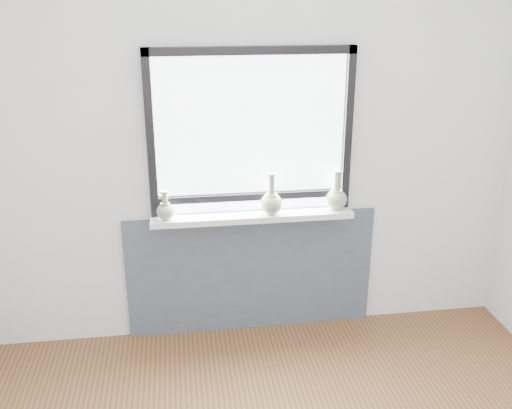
{
  "coord_description": "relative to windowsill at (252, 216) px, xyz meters",
  "views": [
    {
      "loc": [
        -0.47,
        -1.71,
        2.25
      ],
      "look_at": [
        0.0,
        1.55,
        1.02
      ],
      "focal_mm": 40.0,
      "sensor_mm": 36.0,
      "label": 1
    }
  ],
  "objects": [
    {
      "name": "back_wall",
      "position": [
        0.0,
        0.1,
        0.42
      ],
      "size": [
        3.6,
        0.02,
        2.6
      ],
      "primitive_type": "cube",
      "color": "silver",
      "rests_on": "ground"
    },
    {
      "name": "vase_a",
      "position": [
        -0.56,
        -0.02,
        0.08
      ],
      "size": [
        0.12,
        0.12,
        0.19
      ],
      "rotation": [
        0.0,
        0.0,
        -0.12
      ],
      "color": "gray",
      "rests_on": "windowsill"
    },
    {
      "name": "vase_c",
      "position": [
        0.56,
        0.0,
        0.1
      ],
      "size": [
        0.14,
        0.14,
        0.26
      ],
      "rotation": [
        0.0,
        0.0,
        0.33
      ],
      "color": "gray",
      "rests_on": "windowsill"
    },
    {
      "name": "apron_panel",
      "position": [
        0.0,
        0.07,
        -0.45
      ],
      "size": [
        1.7,
        0.03,
        0.86
      ],
      "primitive_type": "cube",
      "color": "#455161",
      "rests_on": "ground"
    },
    {
      "name": "window",
      "position": [
        0.0,
        0.06,
        0.56
      ],
      "size": [
        1.3,
        0.06,
        1.05
      ],
      "color": "black",
      "rests_on": "windowsill"
    },
    {
      "name": "windowsill",
      "position": [
        0.0,
        0.0,
        0.0
      ],
      "size": [
        1.32,
        0.18,
        0.04
      ],
      "primitive_type": "cube",
      "color": "white",
      "rests_on": "apron_panel"
    },
    {
      "name": "vase_b",
      "position": [
        0.12,
        -0.02,
        0.1
      ],
      "size": [
        0.15,
        0.15,
        0.27
      ],
      "rotation": [
        0.0,
        0.0,
        0.07
      ],
      "color": "gray",
      "rests_on": "windowsill"
    }
  ]
}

